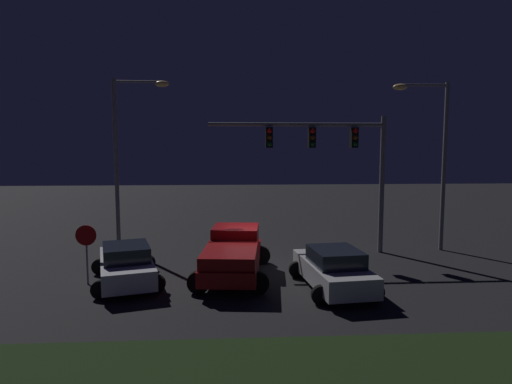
{
  "coord_description": "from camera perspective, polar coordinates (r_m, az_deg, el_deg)",
  "views": [
    {
      "loc": [
        -1.04,
        -17.89,
        5.13
      ],
      "look_at": [
        0.06,
        1.05,
        3.14
      ],
      "focal_mm": 31.1,
      "sensor_mm": 36.0,
      "label": 1
    }
  ],
  "objects": [
    {
      "name": "car_sedan_far",
      "position": [
        17.37,
        -16.36,
        -8.89
      ],
      "size": [
        3.24,
        4.73,
        1.51
      ],
      "rotation": [
        0.0,
        0.0,
        1.85
      ],
      "color": "silver",
      "rests_on": "ground_plane"
    },
    {
      "name": "ground_plane",
      "position": [
        18.64,
        0.01,
        -9.97
      ],
      "size": [
        80.0,
        80.0,
        0.0
      ],
      "primitive_type": "plane",
      "color": "black"
    },
    {
      "name": "stop_sign",
      "position": [
        17.53,
        -20.99,
        -6.14
      ],
      "size": [
        0.76,
        0.08,
        2.23
      ],
      "color": "slate",
      "rests_on": "ground_plane"
    },
    {
      "name": "pickup_truck",
      "position": [
        17.55,
        -2.92,
        -7.62
      ],
      "size": [
        3.23,
        5.57,
        1.8
      ],
      "rotation": [
        0.0,
        0.0,
        1.47
      ],
      "color": "maroon",
      "rests_on": "ground_plane"
    },
    {
      "name": "car_sedan",
      "position": [
        16.29,
        9.91,
        -9.72
      ],
      "size": [
        2.8,
        4.57,
        1.51
      ],
      "rotation": [
        0.0,
        0.0,
        1.68
      ],
      "color": "#B7B7BC",
      "rests_on": "ground_plane"
    },
    {
      "name": "street_lamp_left",
      "position": [
        22.95,
        -16.27,
        6.14
      ],
      "size": [
        2.79,
        0.44,
        8.39
      ],
      "color": "slate",
      "rests_on": "ground_plane"
    },
    {
      "name": "street_lamp_right",
      "position": [
        23.08,
        21.9,
        5.59
      ],
      "size": [
        2.75,
        0.44,
        8.13
      ],
      "color": "slate",
      "rests_on": "ground_plane"
    },
    {
      "name": "traffic_signal_gantry",
      "position": [
        21.14,
        9.73,
        5.29
      ],
      "size": [
        8.32,
        0.56,
        6.5
      ],
      "color": "slate",
      "rests_on": "ground_plane"
    }
  ]
}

